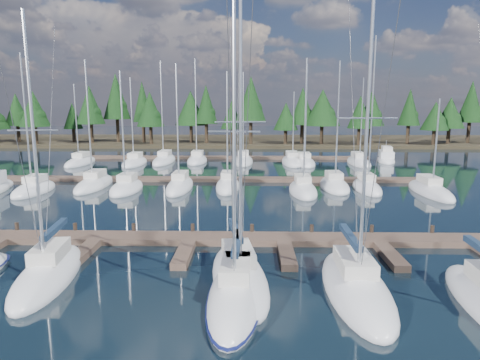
{
  "coord_description": "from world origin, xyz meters",
  "views": [
    {
      "loc": [
        3.84,
        -8.66,
        8.91
      ],
      "look_at": [
        3.13,
        22.0,
        3.37
      ],
      "focal_mm": 32.0,
      "sensor_mm": 36.0,
      "label": 1
    }
  ],
  "objects_px": {
    "front_sailboat_4": "(235,294)",
    "front_sailboat_5": "(356,286)",
    "main_dock": "(189,242)",
    "motor_yacht_right": "(386,159)",
    "front_sailboat_3": "(239,276)",
    "front_sailboat_2": "(49,273)"
  },
  "relations": [
    {
      "from": "main_dock",
      "to": "front_sailboat_4",
      "type": "height_order",
      "value": "front_sailboat_4"
    },
    {
      "from": "front_sailboat_2",
      "to": "motor_yacht_right",
      "type": "xyz_separation_m",
      "value": [
        31.36,
        45.63,
        0.14
      ]
    },
    {
      "from": "front_sailboat_4",
      "to": "front_sailboat_5",
      "type": "height_order",
      "value": "front_sailboat_5"
    },
    {
      "from": "front_sailboat_2",
      "to": "front_sailboat_3",
      "type": "bearing_deg",
      "value": -0.61
    },
    {
      "from": "front_sailboat_3",
      "to": "front_sailboat_4",
      "type": "xyz_separation_m",
      "value": [
        -0.13,
        -2.01,
        -0.0
      ]
    },
    {
      "from": "front_sailboat_4",
      "to": "motor_yacht_right",
      "type": "xyz_separation_m",
      "value": [
        21.71,
        47.75,
        0.14
      ]
    },
    {
      "from": "main_dock",
      "to": "front_sailboat_3",
      "type": "distance_m",
      "value": 6.57
    },
    {
      "from": "front_sailboat_3",
      "to": "motor_yacht_right",
      "type": "xyz_separation_m",
      "value": [
        21.58,
        45.74,
        0.14
      ]
    },
    {
      "from": "front_sailboat_2",
      "to": "front_sailboat_3",
      "type": "xyz_separation_m",
      "value": [
        9.78,
        -0.1,
        -0.0
      ]
    },
    {
      "from": "front_sailboat_3",
      "to": "front_sailboat_5",
      "type": "distance_m",
      "value": 5.7
    },
    {
      "from": "front_sailboat_3",
      "to": "motor_yacht_right",
      "type": "bearing_deg",
      "value": 64.74
    },
    {
      "from": "front_sailboat_3",
      "to": "front_sailboat_2",
      "type": "bearing_deg",
      "value": 179.39
    },
    {
      "from": "main_dock",
      "to": "motor_yacht_right",
      "type": "height_order",
      "value": "motor_yacht_right"
    },
    {
      "from": "front_sailboat_2",
      "to": "front_sailboat_5",
      "type": "distance_m",
      "value": 15.43
    },
    {
      "from": "front_sailboat_3",
      "to": "main_dock",
      "type": "bearing_deg",
      "value": 120.42
    },
    {
      "from": "main_dock",
      "to": "front_sailboat_3",
      "type": "bearing_deg",
      "value": -59.58
    },
    {
      "from": "front_sailboat_2",
      "to": "front_sailboat_3",
      "type": "height_order",
      "value": "front_sailboat_3"
    },
    {
      "from": "main_dock",
      "to": "front_sailboat_3",
      "type": "height_order",
      "value": "front_sailboat_3"
    },
    {
      "from": "front_sailboat_4",
      "to": "front_sailboat_3",
      "type": "bearing_deg",
      "value": 86.22
    },
    {
      "from": "front_sailboat_2",
      "to": "front_sailboat_4",
      "type": "height_order",
      "value": "front_sailboat_4"
    },
    {
      "from": "front_sailboat_2",
      "to": "front_sailboat_5",
      "type": "bearing_deg",
      "value": -4.49
    },
    {
      "from": "front_sailboat_4",
      "to": "front_sailboat_2",
      "type": "bearing_deg",
      "value": 167.62
    }
  ]
}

